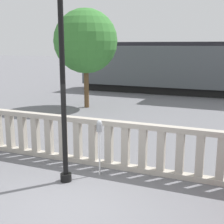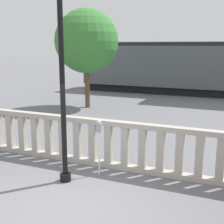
{
  "view_description": "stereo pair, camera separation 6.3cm",
  "coord_description": "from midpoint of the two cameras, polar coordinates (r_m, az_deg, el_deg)",
  "views": [
    {
      "loc": [
        3.32,
        -5.26,
        3.41
      ],
      "look_at": [
        -0.33,
        3.47,
        1.38
      ],
      "focal_mm": 50.0,
      "sensor_mm": 36.0,
      "label": 1
    },
    {
      "loc": [
        3.38,
        -5.23,
        3.41
      ],
      "look_at": [
        -0.33,
        3.47,
        1.38
      ],
      "focal_mm": 50.0,
      "sensor_mm": 36.0,
      "label": 2
    }
  ],
  "objects": [
    {
      "name": "lamppost",
      "position": [
        7.57,
        -9.62,
        16.72
      ],
      "size": [
        0.44,
        0.44,
        6.22
      ],
      "color": "black",
      "rests_on": "ground"
    },
    {
      "name": "train_far",
      "position": [
        36.93,
        18.57,
        9.28
      ],
      "size": [
        24.84,
        3.08,
        4.39
      ],
      "color": "black",
      "rests_on": "ground"
    },
    {
      "name": "balustrade",
      "position": [
        8.84,
        -0.76,
        -5.84
      ],
      "size": [
        16.84,
        0.24,
        1.37
      ],
      "color": "#ADA599",
      "rests_on": "ground"
    },
    {
      "name": "ground_plane",
      "position": [
        7.1,
        -9.04,
        -16.76
      ],
      "size": [
        160.0,
        160.0,
        0.0
      ],
      "primitive_type": "plane",
      "color": "slate"
    },
    {
      "name": "tree_left",
      "position": [
        17.22,
        -4.94,
        12.76
      ],
      "size": [
        3.45,
        3.45,
        5.35
      ],
      "color": "brown",
      "rests_on": "ground"
    },
    {
      "name": "parking_meter",
      "position": [
        8.17,
        -2.54,
        -3.62
      ],
      "size": [
        0.16,
        0.16,
        1.51
      ],
      "color": "silver",
      "rests_on": "ground"
    }
  ]
}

